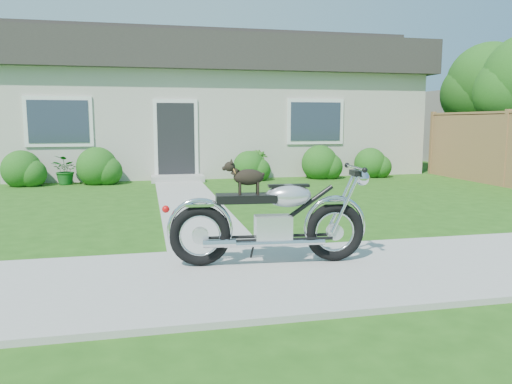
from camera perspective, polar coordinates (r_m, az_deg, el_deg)
The scene contains 10 objects.
ground at distance 5.61m, azimuth 12.64°, elevation -8.69°, with size 80.00×80.00×0.00m, color #235114.
sidewalk at distance 5.61m, azimuth 12.65°, elevation -8.50°, with size 24.00×2.20×0.04m, color #9E9B93.
walkway at distance 10.02m, azimuth -7.63°, elevation -1.12°, with size 1.20×8.00×0.03m, color #9E9B93.
house at distance 17.02m, azimuth -4.71°, elevation 9.90°, with size 12.60×7.03×4.50m.
fence at distance 13.68m, azimuth 26.68°, elevation 4.44°, with size 0.12×6.62×1.90m.
tree_far at distance 18.93m, azimuth 25.48°, elevation 10.68°, with size 2.80×2.77×4.24m.
shrub_row at distance 13.52m, azimuth -5.15°, elevation 2.99°, with size 10.33×1.04×1.04m.
potted_plant_left at distance 13.61m, azimuth -20.88°, elevation 2.37°, with size 0.68×0.59×0.75m, color #17591C.
potted_plant_right at distance 13.80m, azimuth 0.38°, elevation 3.12°, with size 0.46×0.46×0.83m, color #2C651C.
motorcycle_with_dog at distance 5.48m, azimuth 1.93°, elevation -3.06°, with size 2.22×0.60×1.14m.
Camera 1 is at (-2.32, -4.86, 1.60)m, focal length 35.00 mm.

